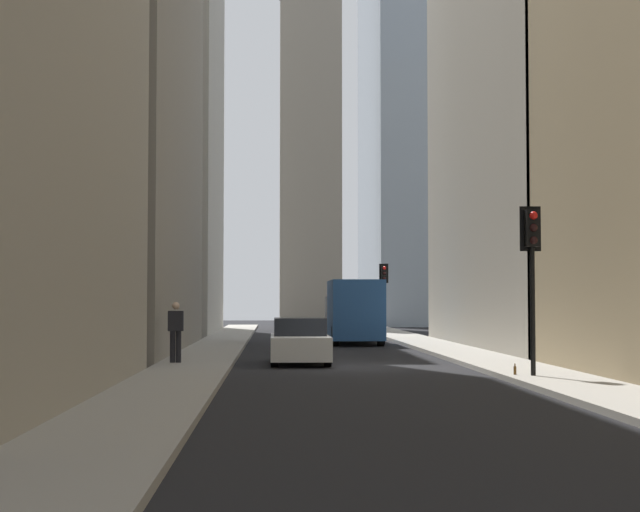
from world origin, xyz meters
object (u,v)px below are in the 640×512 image
(sedan_white, at_px, (300,342))
(traffic_light_foreground, at_px, (532,250))
(discarded_bottle, at_px, (515,370))
(pedestrian, at_px, (176,329))
(delivery_truck, at_px, (354,311))
(traffic_light_midblock, at_px, (384,282))

(sedan_white, distance_m, traffic_light_foreground, 9.09)
(traffic_light_foreground, distance_m, discarded_bottle, 2.96)
(pedestrian, bearing_deg, sedan_white, -68.55)
(delivery_truck, relative_size, traffic_light_midblock, 1.65)
(delivery_truck, relative_size, traffic_light_foreground, 1.57)
(traffic_light_foreground, relative_size, pedestrian, 2.33)
(discarded_bottle, bearing_deg, traffic_light_midblock, -0.64)
(traffic_light_midblock, bearing_deg, discarded_bottle, 179.36)
(traffic_light_foreground, height_order, pedestrian, traffic_light_foreground)
(delivery_truck, bearing_deg, sedan_white, 168.68)
(traffic_light_foreground, distance_m, pedestrian, 10.80)
(traffic_light_foreground, relative_size, traffic_light_midblock, 1.05)
(delivery_truck, bearing_deg, discarded_bottle, -173.60)
(sedan_white, relative_size, traffic_light_foreground, 1.04)
(delivery_truck, distance_m, traffic_light_midblock, 11.60)
(delivery_truck, bearing_deg, pedestrian, 157.26)
(delivery_truck, xyz_separation_m, sedan_white, (-13.99, 2.80, -0.80))
(traffic_light_foreground, relative_size, discarded_bottle, 15.25)
(sedan_white, height_order, discarded_bottle, sedan_white)
(delivery_truck, height_order, sedan_white, delivery_truck)
(sedan_white, distance_m, traffic_light_midblock, 25.86)
(delivery_truck, distance_m, sedan_white, 14.29)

